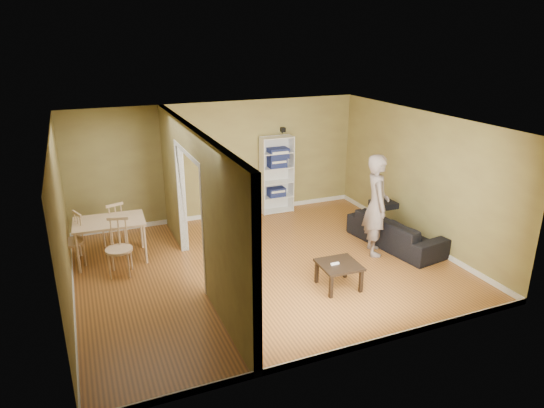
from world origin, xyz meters
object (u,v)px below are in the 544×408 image
at_px(bookshelf, 276,174).
at_px(chair_near, 119,248).
at_px(person, 377,196).
at_px(coffee_table, 339,267).
at_px(sofa, 396,227).
at_px(dining_table, 109,224).
at_px(chair_left, 70,241).
at_px(chair_far, 113,224).

distance_m(bookshelf, chair_near, 4.22).
relative_size(person, coffee_table, 3.51).
bearing_deg(sofa, bookshelf, 18.22).
bearing_deg(dining_table, chair_left, -179.36).
distance_m(sofa, chair_near, 5.21).
bearing_deg(dining_table, chair_near, -83.39).
bearing_deg(dining_table, chair_far, 80.46).
bearing_deg(chair_near, chair_left, 152.92).
height_order(chair_near, chair_far, chair_near).
bearing_deg(chair_far, dining_table, 60.51).
relative_size(coffee_table, dining_table, 0.52).
height_order(coffee_table, dining_table, dining_table).
bearing_deg(bookshelf, dining_table, -161.77).
xyz_separation_m(bookshelf, chair_far, (-3.72, -0.69, -0.42)).
bearing_deg(person, coffee_table, 146.56).
relative_size(chair_near, chair_far, 1.06).
bearing_deg(bookshelf, chair_far, -169.45).
bearing_deg(sofa, person, 92.21).
bearing_deg(coffee_table, chair_left, 148.19).
bearing_deg(chair_near, chair_far, 103.33).
xyz_separation_m(sofa, chair_left, (-5.91, 1.46, 0.11)).
bearing_deg(chair_near, coffee_table, -15.20).
height_order(sofa, coffee_table, sofa).
distance_m(person, chair_near, 4.70).
distance_m(person, coffee_table, 1.77).
distance_m(chair_near, chair_far, 1.24).
bearing_deg(sofa, coffee_table, 109.85).
bearing_deg(chair_near, dining_table, 110.71).
relative_size(person, dining_table, 1.82).
bearing_deg(person, chair_left, 94.59).
bearing_deg(sofa, dining_table, 65.15).
relative_size(coffee_table, chair_near, 0.64).
bearing_deg(person, chair_near, 99.79).
height_order(sofa, person, person).
xyz_separation_m(sofa, dining_table, (-5.23, 1.47, 0.31)).
distance_m(sofa, person, 0.95).
bearing_deg(chair_near, bookshelf, 41.41).
xyz_separation_m(chair_left, chair_near, (0.76, -0.67, 0.01)).
height_order(coffee_table, chair_far, chair_far).
bearing_deg(bookshelf, chair_left, -164.30).
bearing_deg(sofa, chair_near, 72.07).
distance_m(person, dining_table, 4.93).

